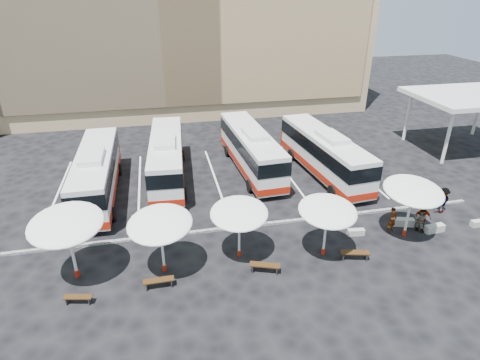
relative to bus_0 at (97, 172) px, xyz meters
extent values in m
plane|color=black|center=(8.81, -7.00, -1.90)|extent=(120.00, 120.00, 0.00)
cube|color=tan|center=(8.81, 15.90, 10.10)|extent=(40.00, 0.30, 20.00)
cube|color=silver|center=(32.81, 3.00, 3.10)|extent=(10.00, 8.00, 0.40)
cylinder|color=silver|center=(28.81, 0.00, 0.50)|extent=(0.30, 0.30, 4.80)
cylinder|color=silver|center=(28.81, 6.00, 0.50)|extent=(0.30, 0.30, 4.80)
cylinder|color=silver|center=(36.81, 6.00, 0.50)|extent=(0.30, 0.30, 4.80)
cube|color=black|center=(8.81, -6.50, -1.82)|extent=(34.00, 0.25, 0.15)
cube|color=white|center=(-3.19, 1.00, -1.89)|extent=(0.15, 12.00, 0.01)
cube|color=white|center=(2.81, 1.00, -1.89)|extent=(0.15, 12.00, 0.01)
cube|color=white|center=(8.81, 1.00, -1.89)|extent=(0.15, 12.00, 0.01)
cube|color=white|center=(14.81, 1.00, -1.89)|extent=(0.15, 12.00, 0.01)
cube|color=white|center=(20.81, 1.00, -1.89)|extent=(0.15, 12.00, 0.01)
cube|color=silver|center=(0.00, -0.01, -0.02)|extent=(2.43, 11.59, 2.90)
cube|color=black|center=(0.00, -0.01, 0.56)|extent=(2.48, 11.65, 1.06)
cube|color=#A01C0B|center=(0.00, -0.01, -1.08)|extent=(2.48, 11.65, 0.53)
cube|color=#A01C0B|center=(-0.01, 5.78, -0.74)|extent=(2.47, 0.20, 1.35)
cube|color=silver|center=(0.00, -0.98, 1.63)|extent=(1.55, 2.90, 0.39)
cylinder|color=black|center=(-1.21, 3.36, -1.42)|extent=(0.34, 0.97, 0.97)
cylinder|color=black|center=(1.20, 3.37, -1.42)|extent=(0.34, 0.97, 0.97)
cylinder|color=black|center=(-1.20, -3.88, -1.42)|extent=(0.34, 0.97, 0.97)
cylinder|color=black|center=(1.21, -3.87, -1.42)|extent=(0.34, 0.97, 0.97)
cube|color=silver|center=(5.13, 1.97, -0.02)|extent=(3.12, 11.68, 2.89)
cube|color=black|center=(5.13, 1.97, 0.56)|extent=(3.18, 11.74, 1.06)
cube|color=#A01C0B|center=(5.13, 1.97, -1.08)|extent=(3.18, 11.74, 0.53)
cube|color=#A01C0B|center=(5.49, 7.74, -0.74)|extent=(2.47, 0.34, 1.35)
cube|color=silver|center=(5.07, 1.01, 1.62)|extent=(1.72, 2.98, 0.39)
cylinder|color=black|center=(4.14, 5.41, -1.42)|extent=(0.40, 0.98, 0.96)
cylinder|color=black|center=(6.54, 5.26, -1.42)|extent=(0.40, 0.98, 0.96)
cylinder|color=black|center=(3.69, -1.80, -1.42)|extent=(0.40, 0.98, 0.96)
cylinder|color=black|center=(6.09, -1.95, -1.42)|extent=(0.40, 0.98, 0.96)
cube|color=silver|center=(12.04, 2.18, 0.00)|extent=(3.11, 11.78, 2.91)
cube|color=black|center=(12.04, 2.18, 0.58)|extent=(3.17, 11.84, 1.07)
cube|color=#A01C0B|center=(12.04, 2.18, -1.07)|extent=(3.17, 11.84, 0.53)
cube|color=#A01C0B|center=(11.70, 8.00, -0.73)|extent=(2.49, 0.34, 1.36)
cube|color=silver|center=(12.10, 1.21, 1.65)|extent=(1.72, 3.00, 0.39)
cylinder|color=black|center=(10.63, 5.50, -1.41)|extent=(0.40, 0.99, 0.97)
cylinder|color=black|center=(13.06, 5.65, -1.41)|extent=(0.40, 0.99, 0.97)
cylinder|color=black|center=(11.06, -1.77, -1.41)|extent=(0.40, 0.99, 0.97)
cylinder|color=black|center=(13.48, -1.63, -1.41)|extent=(0.40, 0.99, 0.97)
cube|color=silver|center=(17.64, 0.13, 0.01)|extent=(3.55, 11.92, 2.94)
cube|color=black|center=(17.64, 0.13, 0.60)|extent=(3.61, 11.99, 1.08)
cube|color=#A01C0B|center=(17.64, 0.13, -1.07)|extent=(3.61, 11.99, 0.54)
cube|color=#A01C0B|center=(17.08, 5.98, -0.72)|extent=(2.51, 0.43, 1.37)
cube|color=silver|center=(17.73, -0.84, 1.67)|extent=(1.84, 3.07, 0.39)
cylinder|color=black|center=(16.10, 3.42, -1.41)|extent=(0.43, 1.01, 0.98)
cylinder|color=black|center=(18.53, 3.66, -1.41)|extent=(0.43, 1.01, 0.98)
cylinder|color=black|center=(16.79, -3.88, -1.41)|extent=(0.43, 1.01, 0.98)
cylinder|color=black|center=(19.23, -3.65, -1.41)|extent=(0.43, 1.01, 0.98)
cylinder|color=silver|center=(-0.29, -9.39, -0.24)|extent=(0.16, 0.16, 3.31)
cylinder|color=#A01C0B|center=(-0.29, -9.39, -1.68)|extent=(0.26, 0.26, 0.44)
ellipsoid|color=white|center=(-0.29, -9.39, 1.46)|extent=(3.95, 3.99, 1.13)
cylinder|color=silver|center=(4.33, -9.85, -0.39)|extent=(0.18, 0.18, 3.01)
cylinder|color=#A01C0B|center=(4.33, -9.85, -1.70)|extent=(0.28, 0.28, 0.40)
ellipsoid|color=white|center=(4.33, -9.85, 1.16)|extent=(4.27, 4.30, 1.03)
cylinder|color=silver|center=(8.63, -9.39, -0.47)|extent=(0.16, 0.16, 2.85)
cylinder|color=#A01C0B|center=(8.63, -9.39, -1.71)|extent=(0.25, 0.25, 0.38)
ellipsoid|color=white|center=(8.63, -9.39, 1.00)|extent=(3.90, 3.94, 0.98)
cylinder|color=silver|center=(13.46, -10.23, -0.45)|extent=(0.14, 0.14, 2.89)
cylinder|color=#A01C0B|center=(13.46, -10.23, -1.71)|extent=(0.21, 0.21, 0.39)
ellipsoid|color=white|center=(13.46, -10.23, 1.04)|extent=(3.31, 3.35, 0.99)
cylinder|color=silver|center=(19.20, -9.47, -0.34)|extent=(0.15, 0.15, 3.12)
cylinder|color=#A01C0B|center=(19.20, -9.47, -1.69)|extent=(0.23, 0.23, 0.42)
ellipsoid|color=white|center=(19.20, -9.47, 1.27)|extent=(3.54, 3.58, 1.07)
cube|color=black|center=(0.08, -11.50, -1.50)|extent=(1.43, 0.64, 0.06)
cube|color=black|center=(-0.46, -11.39, -1.71)|extent=(0.13, 0.36, 0.37)
cube|color=black|center=(0.63, -11.61, -1.71)|extent=(0.13, 0.36, 0.37)
cube|color=black|center=(4.00, -11.13, -1.44)|extent=(1.59, 0.45, 0.06)
cube|color=black|center=(3.37, -11.14, -1.69)|extent=(0.07, 0.40, 0.42)
cube|color=black|center=(4.64, -11.12, -1.69)|extent=(0.07, 0.40, 0.42)
cube|color=black|center=(9.70, -11.09, -1.42)|extent=(1.71, 0.97, 0.07)
cube|color=black|center=(9.08, -10.87, -1.68)|extent=(0.20, 0.42, 0.44)
cube|color=black|center=(10.33, -11.31, -1.68)|extent=(0.20, 0.42, 0.44)
cube|color=black|center=(15.02, -11.06, -1.43)|extent=(1.70, 0.83, 0.07)
cube|color=black|center=(14.38, -10.90, -1.68)|extent=(0.17, 0.42, 0.44)
cube|color=black|center=(15.66, -11.22, -1.68)|extent=(0.17, 0.42, 0.44)
cube|color=#969690|center=(16.25, -8.78, -1.70)|extent=(1.10, 0.48, 0.40)
cube|color=#969690|center=(19.78, -8.40, -1.65)|extent=(1.39, 0.80, 0.50)
cube|color=#969690|center=(21.29, -9.49, -1.65)|extent=(1.33, 0.53, 0.49)
cube|color=#969690|center=(24.58, -9.48, -1.69)|extent=(1.11, 0.38, 0.42)
imported|color=black|center=(18.60, -8.86, -1.04)|extent=(0.72, 0.58, 1.71)
imported|color=black|center=(20.45, -9.13, -1.07)|extent=(0.98, 1.02, 1.65)
imported|color=black|center=(20.50, -9.14, -0.98)|extent=(1.17, 0.82, 1.84)
imported|color=black|center=(23.24, -7.42, -0.97)|extent=(1.36, 1.04, 1.86)
camera|label=1|loc=(4.77, -27.93, 12.36)|focal=30.00mm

